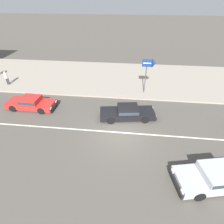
{
  "coord_description": "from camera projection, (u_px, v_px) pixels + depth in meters",
  "views": [
    {
      "loc": [
        0.46,
        -10.04,
        8.91
      ],
      "look_at": [
        -0.81,
        1.52,
        0.8
      ],
      "focal_mm": 28.0,
      "sensor_mm": 36.0,
      "label": 1
    }
  ],
  "objects": [
    {
      "name": "ground_plane",
      "position": [
        120.0,
        133.0,
        13.32
      ],
      "size": [
        160.0,
        160.0,
        0.0
      ],
      "primitive_type": "plane",
      "color": "#544F47"
    },
    {
      "name": "lane_centre_stripe",
      "position": [
        120.0,
        133.0,
        13.32
      ],
      "size": [
        50.4,
        0.14,
        0.01
      ],
      "primitive_type": "cube",
      "color": "silver",
      "rests_on": "ground"
    },
    {
      "name": "kerb_strip",
      "position": [
        126.0,
        78.0,
        21.49
      ],
      "size": [
        68.0,
        10.0,
        0.15
      ],
      "primitive_type": "cube",
      "color": "#9E9384",
      "rests_on": "ground"
    },
    {
      "name": "sedan_black_0",
      "position": [
        128.0,
        112.0,
        14.61
      ],
      "size": [
        4.81,
        2.29,
        1.06
      ],
      "color": "black",
      "rests_on": "ground"
    },
    {
      "name": "sedan_red_2",
      "position": [
        31.0,
        103.0,
        15.85
      ],
      "size": [
        4.47,
        1.9,
        1.06
      ],
      "color": "red",
      "rests_on": "ground"
    },
    {
      "name": "sedan_silver_3",
      "position": [
        216.0,
        176.0,
        9.56
      ],
      "size": [
        4.89,
        2.7,
        1.06
      ],
      "color": "#B7BABF",
      "rests_on": "ground"
    },
    {
      "name": "arrow_signboard",
      "position": [
        152.0,
        65.0,
        16.49
      ],
      "size": [
        1.29,
        0.79,
        3.54
      ],
      "color": "#4C4C51",
      "rests_on": "kerb_strip"
    },
    {
      "name": "pedestrian_near_clock",
      "position": [
        6.0,
        77.0,
        19.34
      ],
      "size": [
        0.34,
        0.34,
        1.54
      ],
      "color": "#333338",
      "rests_on": "kerb_strip"
    }
  ]
}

